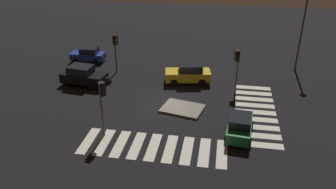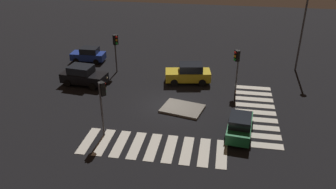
{
  "view_description": "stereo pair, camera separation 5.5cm",
  "coord_description": "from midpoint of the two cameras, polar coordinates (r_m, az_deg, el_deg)",
  "views": [
    {
      "loc": [
        4.14,
        -24.68,
        13.54
      ],
      "look_at": [
        0.0,
        0.0,
        1.0
      ],
      "focal_mm": 36.61,
      "sensor_mm": 36.0,
      "label": 1
    },
    {
      "loc": [
        4.2,
        -24.67,
        13.54
      ],
      "look_at": [
        0.0,
        0.0,
        1.0
      ],
      "focal_mm": 36.61,
      "sensor_mm": 36.0,
      "label": 2
    }
  ],
  "objects": [
    {
      "name": "car_yellow",
      "position": [
        32.28,
        3.48,
        3.52
      ],
      "size": [
        4.44,
        2.55,
        1.85
      ],
      "rotation": [
        0.0,
        0.0,
        3.32
      ],
      "color": "gold",
      "rests_on": "ground"
    },
    {
      "name": "car_black",
      "position": [
        32.72,
        -13.86,
        3.08
      ],
      "size": [
        4.36,
        2.35,
        1.83
      ],
      "rotation": [
        0.0,
        0.0,
        -0.11
      ],
      "color": "black",
      "rests_on": "ground"
    },
    {
      "name": "traffic_island",
      "position": [
        27.79,
        2.48,
        -2.36
      ],
      "size": [
        3.69,
        3.08,
        0.18
      ],
      "color": "gray",
      "rests_on": "ground"
    },
    {
      "name": "car_green",
      "position": [
        24.65,
        11.93,
        -5.11
      ],
      "size": [
        2.09,
        3.92,
        1.65
      ],
      "rotation": [
        0.0,
        0.0,
        1.47
      ],
      "color": "#196B38",
      "rests_on": "ground"
    },
    {
      "name": "traffic_light_south",
      "position": [
        23.54,
        -10.84,
        -0.18
      ],
      "size": [
        0.54,
        0.53,
        4.1
      ],
      "rotation": [
        0.0,
        0.0,
        0.95
      ],
      "color": "#47474C",
      "rests_on": "ground"
    },
    {
      "name": "car_blue",
      "position": [
        38.35,
        -13.06,
        6.48
      ],
      "size": [
        3.7,
        1.8,
        1.59
      ],
      "rotation": [
        0.0,
        0.0,
        3.17
      ],
      "color": "#1E389E",
      "rests_on": "ground"
    },
    {
      "name": "street_lamp",
      "position": [
        36.14,
        21.8,
        11.74
      ],
      "size": [
        0.56,
        0.56,
        7.95
      ],
      "color": "#47474C",
      "rests_on": "ground"
    },
    {
      "name": "traffic_light_west",
      "position": [
        34.14,
        -8.67,
        8.27
      ],
      "size": [
        0.54,
        0.54,
        3.91
      ],
      "rotation": [
        0.0,
        0.0,
        -0.77
      ],
      "color": "#47474C",
      "rests_on": "ground"
    },
    {
      "name": "crosswalk_near",
      "position": [
        23.4,
        -2.44,
        -8.73
      ],
      "size": [
        9.9,
        3.2,
        0.02
      ],
      "color": "silver",
      "rests_on": "ground"
    },
    {
      "name": "traffic_light_north",
      "position": [
        30.34,
        11.44,
        5.57
      ],
      "size": [
        0.53,
        0.54,
        3.84
      ],
      "rotation": [
        0.0,
        0.0,
        -2.54
      ],
      "color": "#47474C",
      "rests_on": "ground"
    },
    {
      "name": "crosswalk_side",
      "position": [
        28.29,
        14.43,
        -2.88
      ],
      "size": [
        3.2,
        9.9,
        0.02
      ],
      "color": "silver",
      "rests_on": "ground"
    },
    {
      "name": "ground_plane",
      "position": [
        28.45,
        0.06,
        -1.8
      ],
      "size": [
        80.0,
        80.0,
        0.0
      ],
      "primitive_type": "plane",
      "color": "black"
    }
  ]
}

